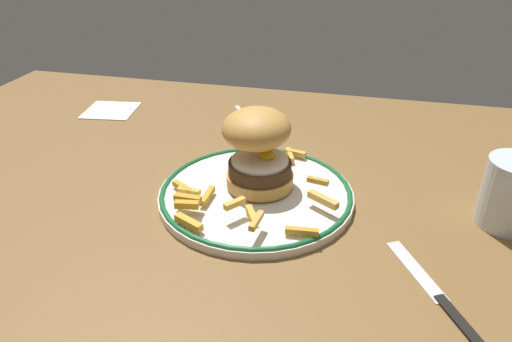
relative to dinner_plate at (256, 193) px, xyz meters
The scene contains 8 objects.
ground_plane 5.09cm from the dinner_plate, 75.71° to the right, with size 146.14×103.85×4.00cm, color brown.
dinner_plate is the anchor object (origin of this frame).
burger 6.95cm from the dinner_plate, 96.58° to the left, with size 13.18×13.33×11.38cm.
fries_pile 2.24cm from the dinner_plate, 139.78° to the right, with size 24.54×26.10×2.44cm.
water_glass 34.51cm from the dinner_plate, ahead, with size 7.87×7.87×9.46cm.
fork 29.96cm from the dinner_plate, 107.24° to the left, with size 8.57×13.07×0.36cm.
knife 29.00cm from the dinner_plate, 32.32° to the right, with size 9.86×16.55×0.70cm.
napkin 46.37cm from the dinner_plate, 145.28° to the left, with size 10.31×10.00×0.40cm, color white.
Camera 1 is at (12.61, -52.93, 37.30)cm, focal length 32.87 mm.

